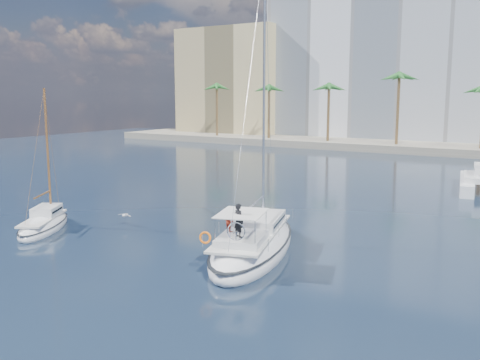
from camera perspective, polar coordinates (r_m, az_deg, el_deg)
The scene contains 9 objects.
ground at distance 32.94m, azimuth -2.22°, elevation -6.63°, with size 160.00×160.00×0.00m, color black.
quay at distance 89.41m, azimuth 20.30°, elevation 3.24°, with size 120.00×14.00×1.20m, color gray.
building_modern at distance 103.72m, azimuth 15.48°, elevation 11.64°, with size 42.00×16.00×28.00m, color white.
building_tan_left at distance 112.46m, azimuth -0.24°, elevation 10.22°, with size 22.00×14.00×22.00m, color tan.
palm_left at distance 98.03m, azimuth -0.01°, elevation 9.95°, with size 3.60×3.60×12.30m.
palm_centre at distance 85.11m, azimuth 20.10°, elevation 9.51°, with size 3.60×3.60×12.30m.
main_sloop at distance 30.51m, azimuth 1.42°, elevation -6.86°, with size 7.18×12.67×17.93m.
small_sloop at distance 37.94m, azimuth -20.18°, elevation -4.47°, with size 5.42×7.02×9.91m.
seagull at distance 37.66m, azimuth -12.18°, elevation -3.67°, with size 1.14×0.49×0.21m.
Camera 1 is at (17.81, -26.22, 8.97)m, focal length 40.00 mm.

